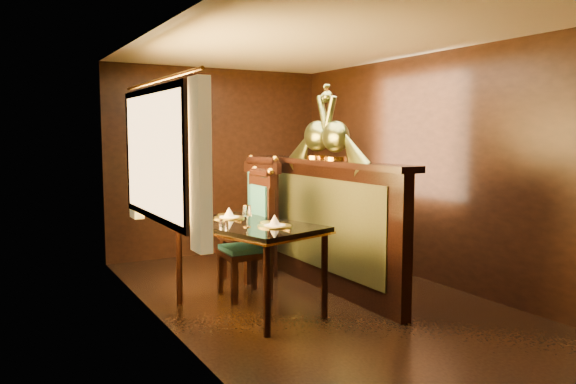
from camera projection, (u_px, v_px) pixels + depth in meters
name	position (u px, v px, depth m)	size (l,w,h in m)	color
ground	(313.00, 299.00, 5.55)	(5.00, 5.00, 0.00)	black
room_shell	(306.00, 139.00, 5.36)	(3.04, 5.04, 2.52)	black
partition	(325.00, 221.00, 5.89)	(0.26, 2.70, 1.36)	black
dining_table	(248.00, 231.00, 5.13)	(1.18, 1.55, 1.02)	black
chair_left	(255.00, 229.00, 5.65)	(0.48, 0.52, 1.30)	black
chair_right	(257.00, 214.00, 6.40)	(0.62, 0.64, 1.39)	black
peacock_left	(336.00, 123.00, 5.62)	(0.24, 0.64, 0.76)	#1A4E38
peacock_right	(317.00, 122.00, 5.93)	(0.24, 0.65, 0.78)	#1A4E38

